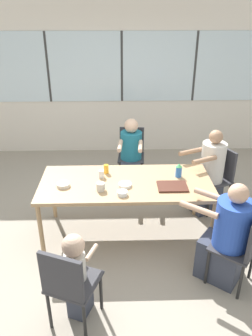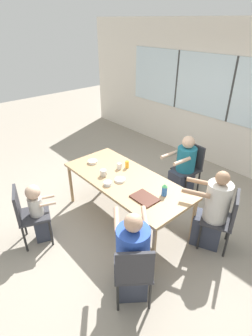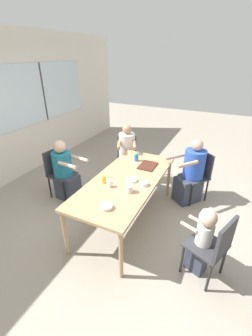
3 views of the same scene
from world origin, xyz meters
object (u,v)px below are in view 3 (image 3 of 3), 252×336
(chair_for_man_teal_shirt, at_px, (58,169))
(bowl_fruit, at_px, (106,207))
(person_man_blue_shirt, at_px, (127,157))
(milk_carton_small, at_px, (109,184))
(person_man_teal_shirt, at_px, (65,174))
(bowl_white_shallow, at_px, (144,184))
(chair_for_man_blue_shirt, at_px, (127,154))
(bowl_cereal, at_px, (132,180))
(chair_for_toddler, at_px, (215,245))
(person_toddler, at_px, (201,241))
(chair_for_woman_green_shirt, at_px, (199,172))
(coffee_mug, at_px, (130,189))
(person_woman_green_shirt, at_px, (191,175))
(juice_glass, at_px, (104,180))
(sippy_cup, at_px, (136,156))

(chair_for_man_teal_shirt, relative_size, bowl_fruit, 5.83)
(person_man_blue_shirt, relative_size, milk_carton_small, 12.47)
(person_man_teal_shirt, xyz_separation_m, bowl_white_shallow, (-0.16, -1.53, 0.28))
(chair_for_man_blue_shirt, bearing_deg, bowl_cereal, 93.31)
(bowl_cereal, bearing_deg, milk_carton_small, 141.73)
(chair_for_toddler, relative_size, person_toddler, 0.96)
(milk_carton_small, relative_size, bowl_cereal, 0.63)
(chair_for_woman_green_shirt, distance_m, coffee_mug, 1.57)
(person_man_teal_shirt, bearing_deg, person_woman_green_shirt, 118.46)
(chair_for_man_teal_shirt, bearing_deg, milk_carton_small, 77.34)
(bowl_white_shallow, bearing_deg, juice_glass, 109.69)
(chair_for_man_blue_shirt, distance_m, chair_for_toddler, 2.62)
(person_toddler, height_order, milk_carton_small, person_toddler)
(chair_for_man_teal_shirt, distance_m, juice_glass, 1.26)
(bowl_white_shallow, bearing_deg, chair_for_toddler, -114.74)
(person_man_blue_shirt, distance_m, bowl_fruit, 1.96)
(coffee_mug, bearing_deg, person_man_teal_shirt, 74.57)
(chair_for_woman_green_shirt, distance_m, person_woman_green_shirt, 0.17)
(person_woman_green_shirt, relative_size, bowl_white_shallow, 10.07)
(chair_for_man_teal_shirt, bearing_deg, coffee_mug, 80.72)
(chair_for_woman_green_shirt, distance_m, bowl_cereal, 1.38)
(chair_for_man_teal_shirt, relative_size, bowl_cereal, 5.89)
(chair_for_man_teal_shirt, relative_size, person_woman_green_shirt, 0.77)
(bowl_cereal, bearing_deg, person_toddler, -112.67)
(bowl_white_shallow, bearing_deg, coffee_mug, 156.20)
(chair_for_toddler, xyz_separation_m, person_man_blue_shirt, (1.65, 1.84, -0.00))
(person_toddler, height_order, bowl_cereal, person_toddler)
(chair_for_woman_green_shirt, bearing_deg, person_man_blue_shirt, 37.29)
(coffee_mug, height_order, bowl_white_shallow, coffee_mug)
(chair_for_toddler, relative_size, bowl_fruit, 5.83)
(milk_carton_small, bearing_deg, chair_for_toddler, -99.13)
(chair_for_man_teal_shirt, height_order, chair_for_toddler, same)
(chair_for_woman_green_shirt, height_order, person_toddler, person_toddler)
(juice_glass, relative_size, bowl_fruit, 0.74)
(chair_for_toddler, relative_size, juice_glass, 7.87)
(person_man_blue_shirt, bearing_deg, chair_for_man_blue_shirt, -90.00)
(juice_glass, bearing_deg, person_man_teal_shirt, 71.13)
(chair_for_toddler, bearing_deg, sippy_cup, 72.68)
(person_woman_green_shirt, bearing_deg, person_man_teal_shirt, 61.51)
(milk_carton_small, bearing_deg, sippy_cup, -0.26)
(bowl_cereal, xyz_separation_m, bowl_fruit, (-0.70, 0.01, 0.00))
(bowl_white_shallow, bearing_deg, person_man_blue_shirt, 34.73)
(coffee_mug, relative_size, sippy_cup, 0.57)
(chair_for_woman_green_shirt, xyz_separation_m, chair_for_toddler, (-1.63, -0.44, 0.00))
(person_toddler, bearing_deg, coffee_mug, 101.24)
(person_man_teal_shirt, height_order, coffee_mug, person_man_teal_shirt)
(coffee_mug, distance_m, milk_carton_small, 0.31)
(bowl_fruit, bearing_deg, bowl_white_shallow, -17.48)
(person_man_blue_shirt, bearing_deg, bowl_cereal, 93.73)
(person_man_blue_shirt, bearing_deg, bowl_fruit, 83.45)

